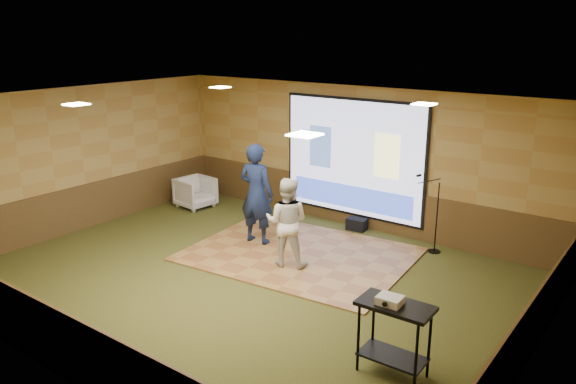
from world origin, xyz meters
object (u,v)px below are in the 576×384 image
Objects in this scene: projector at (390,300)px; projector_screen at (353,159)px; mic_stand at (433,227)px; banquet_chair at (196,192)px; player_left at (256,194)px; duffel_bag at (357,224)px; player_right at (287,222)px; av_table at (394,326)px; dance_floor at (299,254)px.

projector_screen is at bearing 122.49° from projector.
banquet_chair is (-5.64, -0.73, -0.13)m from mic_stand.
duffel_bag is at bearing -130.47° from player_left.
duffel_bag is (0.08, 2.38, -0.71)m from player_right.
player_left reaches higher than banquet_chair.
projector_screen is 5.53m from av_table.
projector_screen is at bearing 169.22° from mic_stand.
projector is at bearing -38.60° from dance_floor.
player_right is 2.02× the size of banquet_chair.
projector reaches higher than av_table.
mic_stand is (-1.19, 4.07, -0.17)m from av_table.
player_left is 4.90× the size of duffel_bag.
duffel_bag is at bearing 173.71° from mic_stand.
projector_screen reaches higher than player_left.
player_left is at bearing -48.00° from player_right.
projector_screen is 1.66× the size of player_left.
duffel_bag is (-2.94, 4.25, -0.54)m from av_table.
player_left reaches higher than mic_stand.
projector_screen is 11.29× the size of projector.
projector_screen reaches higher than mic_stand.
mic_stand reaches higher than av_table.
av_table is 4.25m from mic_stand.
player_left is 4.82m from av_table.
dance_floor is at bearing -139.87° from mic_stand.
duffel_bag is at bearing -70.64° from banquet_chair.
av_table is 1.20× the size of banquet_chair.
mic_stand is (1.94, 1.66, 0.48)m from dance_floor.
duffel_bag is (-2.88, 4.29, -0.88)m from projector.
projector is (-0.06, -0.04, 0.34)m from av_table.
player_left reaches higher than dance_floor.
projector_screen is 3.48× the size of av_table.
player_left is at bearing 179.86° from dance_floor.
projector is at bearing 142.25° from player_left.
banquet_chair is (-6.77, 3.38, -0.64)m from projector.
av_table is 2.35× the size of duffel_bag.
av_table is at bearing 27.81° from projector.
player_right reaches higher than duffel_bag.
banquet_chair is 1.96× the size of duffel_bag.
mic_stand is at bearing -10.27° from projector_screen.
projector_screen is at bearing -108.45° from player_right.
banquet_chair reaches higher than dance_floor.
dance_floor is 2.02× the size of player_left.
banquet_chair is at bearing -166.90° from duffel_bag.
banquet_chair is at bearing -43.67° from player_right.
projector is at bearing 124.72° from player_right.
mic_stand is (2.97, 1.66, -0.53)m from player_left.
av_table is 3.24× the size of projector.
banquet_chair reaches higher than duffel_bag.
player_right is at bearing -91.81° from duffel_bag.
av_table is 0.34m from projector.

